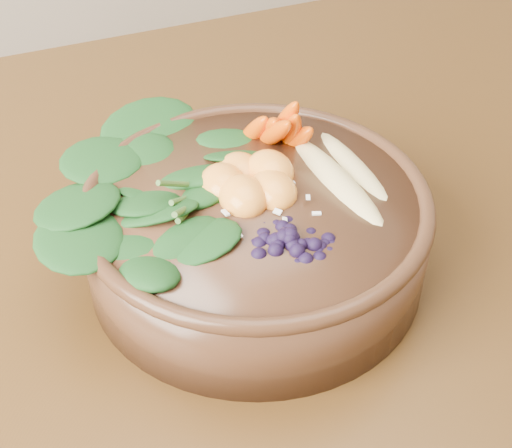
# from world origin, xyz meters

# --- Properties ---
(dining_table) EXTENTS (1.60, 0.90, 0.75)m
(dining_table) POSITION_xyz_m (0.00, 0.00, 0.66)
(dining_table) COLOR #331C0C
(dining_table) RESTS_ON ground
(stoneware_bowl) EXTENTS (0.28, 0.28, 0.08)m
(stoneware_bowl) POSITION_xyz_m (-0.15, -0.03, 0.79)
(stoneware_bowl) COLOR #452918
(stoneware_bowl) RESTS_ON dining_table
(kale_heap) EXTENTS (0.19, 0.17, 0.04)m
(kale_heap) POSITION_xyz_m (-0.20, 0.03, 0.85)
(kale_heap) COLOR #1B4C1C
(kale_heap) RESTS_ON stoneware_bowl
(carrot_cluster) EXTENTS (0.06, 0.06, 0.08)m
(carrot_cluster) POSITION_xyz_m (-0.10, 0.04, 0.86)
(carrot_cluster) COLOR #E14A00
(carrot_cluster) RESTS_ON stoneware_bowl
(banana_halves) EXTENTS (0.06, 0.16, 0.03)m
(banana_halves) POSITION_xyz_m (-0.07, -0.03, 0.84)
(banana_halves) COLOR #E0CC84
(banana_halves) RESTS_ON stoneware_bowl
(mandarin_cluster) EXTENTS (0.08, 0.09, 0.03)m
(mandarin_cluster) POSITION_xyz_m (-0.15, -0.02, 0.84)
(mandarin_cluster) COLOR orange
(mandarin_cluster) RESTS_ON stoneware_bowl
(blueberry_pile) EXTENTS (0.13, 0.10, 0.04)m
(blueberry_pile) POSITION_xyz_m (-0.15, -0.09, 0.85)
(blueberry_pile) COLOR black
(blueberry_pile) RESTS_ON stoneware_bowl
(coconut_flakes) EXTENTS (0.09, 0.07, 0.01)m
(coconut_flakes) POSITION_xyz_m (-0.15, -0.05, 0.83)
(coconut_flakes) COLOR white
(coconut_flakes) RESTS_ON stoneware_bowl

